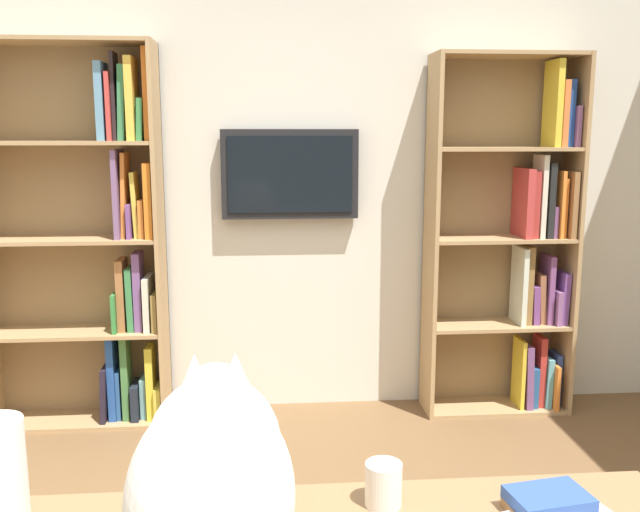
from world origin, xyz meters
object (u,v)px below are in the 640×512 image
Objects in this scene: bookshelf_left at (517,245)px; desk_book_stack at (548,504)px; cat at (212,477)px; wall_mounted_tv at (290,174)px; bookshelf_right at (95,244)px; coffee_mug at (383,484)px.

bookshelf_left is 2.46m from desk_book_stack.
desk_book_stack is at bearing 71.14° from bookshelf_left.
bookshelf_left is at bearing -121.05° from cat.
wall_mounted_tv is 2.51m from desk_book_stack.
bookshelf_left is at bearing 179.86° from bookshelf_right.
coffee_mug is at bearing 63.31° from bookshelf_left.
cat reaches higher than desk_book_stack.
wall_mounted_tv is (1.24, -0.09, 0.39)m from bookshelf_left.
wall_mounted_tv reaches higher than coffee_mug.
bookshelf_right reaches higher than bookshelf_left.
cat is at bearing 11.27° from desk_book_stack.
wall_mounted_tv is at bearing -175.54° from bookshelf_right.
wall_mounted_tv is 7.64× the size of coffee_mug.
wall_mounted_tv is 1.29× the size of cat.
cat is at bearing 107.70° from bookshelf_right.
bookshelf_left reaches higher than wall_mounted_tv.
bookshelf_right is (2.27, -0.01, 0.03)m from bookshelf_left.
cat is 0.43m from coffee_mug.
desk_book_stack is at bearing 122.35° from bookshelf_right.
coffee_mug is at bearing -149.54° from cat.
coffee_mug is at bearing 92.65° from wall_mounted_tv.
bookshelf_right is at bearing -63.35° from coffee_mug.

